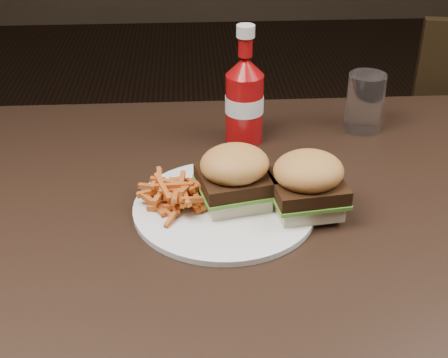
{
  "coord_description": "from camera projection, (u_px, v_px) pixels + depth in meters",
  "views": [
    {
      "loc": [
        -0.15,
        -0.81,
        1.28
      ],
      "look_at": [
        -0.1,
        -0.01,
        0.8
      ],
      "focal_mm": 50.0,
      "sensor_mm": 36.0,
      "label": 1
    }
  ],
  "objects": [
    {
      "name": "ketchup_bottle",
      "position": [
        244.0,
        111.0,
        1.13
      ],
      "size": [
        0.09,
        0.09,
        0.14
      ],
      "primitive_type": "cylinder",
      "rotation": [
        0.0,
        0.0,
        0.31
      ],
      "color": "#9A0A0C",
      "rests_on": "dining_table"
    },
    {
      "name": "fries_pile",
      "position": [
        177.0,
        192.0,
        0.94
      ],
      "size": [
        0.11,
        0.11,
        0.04
      ],
      "primitive_type": null,
      "rotation": [
        0.0,
        0.0,
        -0.14
      ],
      "color": "#AA4D1F",
      "rests_on": "plate"
    },
    {
      "name": "dining_table",
      "position": [
        290.0,
        213.0,
        0.98
      ],
      "size": [
        1.2,
        0.8,
        0.04
      ],
      "primitive_type": "cube",
      "color": "black",
      "rests_on": "ground"
    },
    {
      "name": "plate",
      "position": [
        224.0,
        208.0,
        0.95
      ],
      "size": [
        0.28,
        0.28,
        0.01
      ],
      "primitive_type": "cylinder",
      "color": "white",
      "rests_on": "dining_table"
    },
    {
      "name": "sandwich_half_b",
      "position": [
        306.0,
        202.0,
        0.93
      ],
      "size": [
        0.1,
        0.1,
        0.02
      ],
      "primitive_type": "cube",
      "rotation": [
        0.0,
        0.0,
        0.13
      ],
      "color": "beige",
      "rests_on": "plate"
    },
    {
      "name": "sandwich_half_a",
      "position": [
        234.0,
        195.0,
        0.95
      ],
      "size": [
        0.11,
        0.11,
        0.02
      ],
      "primitive_type": "cube",
      "rotation": [
        0.0,
        0.0,
        0.22
      ],
      "color": "beige",
      "rests_on": "plate"
    },
    {
      "name": "tumbler",
      "position": [
        365.0,
        102.0,
        1.17
      ],
      "size": [
        0.07,
        0.07,
        0.11
      ],
      "primitive_type": "cylinder",
      "rotation": [
        0.0,
        0.0,
        -0.03
      ],
      "color": "white",
      "rests_on": "dining_table"
    }
  ]
}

